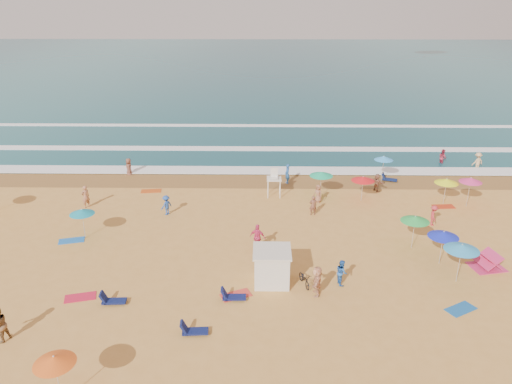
{
  "coord_description": "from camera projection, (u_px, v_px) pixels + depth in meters",
  "views": [
    {
      "loc": [
        -2.16,
        -29.87,
        16.0
      ],
      "look_at": [
        -2.69,
        6.0,
        1.5
      ],
      "focal_mm": 35.0,
      "sensor_mm": 36.0,
      "label": 1
    }
  ],
  "objects": [
    {
      "name": "surf_foam",
      "position": [
        283.0,
        151.0,
        53.38
      ],
      "size": [
        200.0,
        18.7,
        0.05
      ],
      "color": "white",
      "rests_on": "ground"
    },
    {
      "name": "cabana_roof",
      "position": [
        272.0,
        251.0,
        28.74
      ],
      "size": [
        2.2,
        2.2,
        0.12
      ],
      "primitive_type": "cube",
      "color": "silver",
      "rests_on": "cabana"
    },
    {
      "name": "lifeguard_stand",
      "position": [
        274.0,
        184.0,
        41.5
      ],
      "size": [
        1.2,
        1.2,
        2.1
      ],
      "primitive_type": null,
      "color": "white",
      "rests_on": "ground"
    },
    {
      "name": "cabana",
      "position": [
        272.0,
        267.0,
        29.14
      ],
      "size": [
        2.0,
        2.0,
        2.0
      ],
      "primitive_type": "cube",
      "color": "silver",
      "rests_on": "ground"
    },
    {
      "name": "ocean",
      "position": [
        273.0,
        68.0,
        111.53
      ],
      "size": [
        220.0,
        140.0,
        0.18
      ],
      "primitive_type": "cube",
      "color": "#0C4756",
      "rests_on": "ground"
    },
    {
      "name": "beach_umbrellas",
      "position": [
        387.0,
        205.0,
        34.76
      ],
      "size": [
        55.64,
        28.15,
        0.72
      ],
      "color": "#37A4FB",
      "rests_on": "ground"
    },
    {
      "name": "ground",
      "position": [
        295.0,
        246.0,
        33.66
      ],
      "size": [
        220.0,
        220.0,
        0.0
      ],
      "primitive_type": "plane",
      "color": "gold",
      "rests_on": "ground"
    },
    {
      "name": "towels",
      "position": [
        344.0,
        257.0,
        32.26
      ],
      "size": [
        39.87,
        26.4,
        0.03
      ],
      "color": "red",
      "rests_on": "ground"
    },
    {
      "name": "beachgoers",
      "position": [
        277.0,
        209.0,
        37.32
      ],
      "size": [
        48.84,
        28.72,
        2.13
      ],
      "color": "brown",
      "rests_on": "ground"
    },
    {
      "name": "wet_sand",
      "position": [
        287.0,
        181.0,
        45.24
      ],
      "size": [
        220.0,
        220.0,
        0.0
      ],
      "primitive_type": "plane",
      "color": "olive",
      "rests_on": "ground"
    },
    {
      "name": "loungers",
      "position": [
        442.0,
        272.0,
        30.19
      ],
      "size": [
        37.99,
        25.88,
        0.34
      ],
      "color": "#0F194E",
      "rests_on": "ground"
    },
    {
      "name": "bicycle",
      "position": [
        304.0,
        279.0,
        29.05
      ],
      "size": [
        0.97,
        1.65,
        0.82
      ],
      "primitive_type": "imported",
      "rotation": [
        0.0,
        0.0,
        0.29
      ],
      "color": "black",
      "rests_on": "ground"
    }
  ]
}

